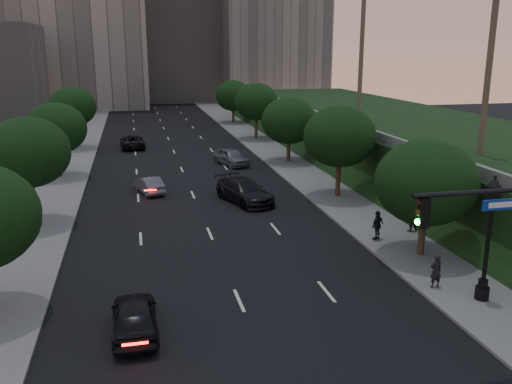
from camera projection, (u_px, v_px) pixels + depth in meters
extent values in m
plane|color=black|center=(267.00, 364.00, 18.74)|extent=(160.00, 160.00, 0.00)
cube|color=black|center=(184.00, 174.00, 47.02)|extent=(16.00, 140.00, 0.02)
cube|color=slate|center=(297.00, 168.00, 49.20)|extent=(4.50, 140.00, 0.15)
cube|color=slate|center=(60.00, 180.00, 44.81)|extent=(4.50, 140.00, 0.15)
cube|color=black|center=(427.00, 146.00, 49.34)|extent=(18.00, 90.00, 4.00)
cube|color=slate|center=(340.00, 123.00, 46.92)|extent=(0.35, 90.00, 0.70)
cube|color=gray|center=(71.00, 18.00, 98.37)|extent=(26.00, 20.00, 32.00)
cube|color=gray|center=(178.00, 37.00, 112.85)|extent=(22.00, 18.00, 26.00)
cube|color=gray|center=(268.00, 11.00, 109.77)|extent=(20.00, 22.00, 36.00)
cylinder|color=#38281C|center=(422.00, 231.00, 28.13)|extent=(0.36, 0.36, 2.86)
ellipsoid|color=black|center=(426.00, 182.00, 27.46)|extent=(5.20, 5.20, 4.42)
cylinder|color=#38281C|center=(338.00, 176.00, 39.39)|extent=(0.36, 0.36, 3.21)
ellipsoid|color=black|center=(340.00, 136.00, 38.64)|extent=(5.20, 5.20, 4.42)
cylinder|color=#38281C|center=(288.00, 148.00, 51.69)|extent=(0.36, 0.36, 2.86)
ellipsoid|color=black|center=(289.00, 121.00, 51.03)|extent=(5.20, 5.20, 4.42)
cylinder|color=#38281C|center=(256.00, 126.00, 64.84)|extent=(0.36, 0.36, 3.21)
ellipsoid|color=black|center=(256.00, 102.00, 64.09)|extent=(5.20, 5.20, 4.42)
cylinder|color=#38281C|center=(233.00, 114.00, 79.03)|extent=(0.36, 0.36, 2.86)
ellipsoid|color=black|center=(233.00, 96.00, 78.36)|extent=(5.20, 5.20, 4.42)
cylinder|color=#38281C|center=(33.00, 200.00, 33.09)|extent=(0.36, 0.36, 3.26)
ellipsoid|color=black|center=(28.00, 152.00, 32.33)|extent=(5.00, 5.00, 4.25)
cylinder|color=#38281C|center=(59.00, 161.00, 45.38)|extent=(0.36, 0.36, 2.99)
ellipsoid|color=black|center=(56.00, 128.00, 44.68)|extent=(5.00, 5.00, 4.25)
cylinder|color=#38281C|center=(75.00, 134.00, 58.54)|extent=(0.36, 0.36, 3.26)
ellipsoid|color=black|center=(72.00, 107.00, 57.78)|extent=(5.00, 5.00, 4.25)
cylinder|color=#4C4233|center=(490.00, 59.00, 33.13)|extent=(0.40, 0.40, 12.00)
cylinder|color=#4C4233|center=(362.00, 41.00, 47.57)|extent=(0.40, 0.40, 14.50)
cylinder|color=black|center=(492.00, 191.00, 16.79)|extent=(5.40, 0.16, 0.16)
cube|color=black|center=(424.00, 213.00, 16.44)|extent=(0.32, 0.22, 0.95)
sphere|color=black|center=(419.00, 203.00, 16.31)|extent=(0.20, 0.20, 0.20)
sphere|color=#3F2B0A|center=(418.00, 213.00, 16.39)|extent=(0.20, 0.20, 0.20)
sphere|color=#19F24C|center=(418.00, 222.00, 16.47)|extent=(0.20, 0.20, 0.20)
cube|color=#0B3499|center=(502.00, 204.00, 16.99)|extent=(1.40, 0.05, 0.35)
cylinder|color=black|center=(482.00, 294.00, 23.28)|extent=(0.60, 0.60, 0.70)
cylinder|color=black|center=(483.00, 284.00, 23.15)|extent=(0.40, 0.40, 0.40)
cylinder|color=black|center=(488.00, 241.00, 22.65)|extent=(0.18, 0.18, 3.60)
cube|color=black|center=(493.00, 194.00, 22.13)|extent=(0.42, 0.42, 0.70)
cone|color=black|center=(495.00, 182.00, 22.00)|extent=(0.64, 0.64, 0.35)
sphere|color=black|center=(495.00, 177.00, 21.95)|extent=(0.14, 0.14, 0.14)
imported|color=black|center=(135.00, 316.00, 20.61)|extent=(1.75, 4.27, 1.45)
imported|color=#5B5D63|center=(149.00, 185.00, 40.89)|extent=(2.32, 4.09, 1.28)
imported|color=black|center=(132.00, 142.00, 59.30)|extent=(2.72, 5.41, 1.47)
imported|color=black|center=(245.00, 191.00, 38.34)|extent=(3.96, 6.07, 1.64)
imported|color=slate|center=(231.00, 157.00, 50.67)|extent=(3.23, 4.96, 1.57)
imported|color=black|center=(436.00, 271.00, 24.28)|extent=(0.58, 0.39, 1.55)
imported|color=black|center=(411.00, 218.00, 31.85)|extent=(0.82, 0.67, 1.57)
imported|color=black|center=(378.00, 225.00, 30.39)|extent=(1.06, 0.86, 1.69)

